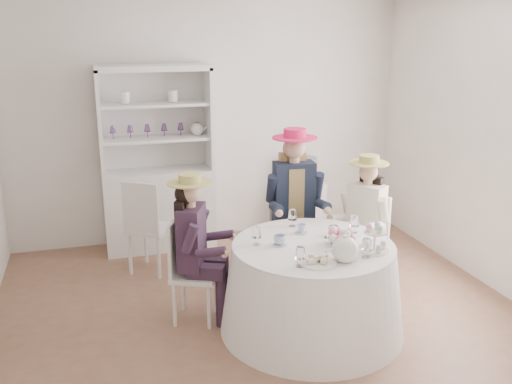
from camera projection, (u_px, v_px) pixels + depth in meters
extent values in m
plane|color=brown|center=(259.00, 310.00, 5.01)|extent=(4.50, 4.50, 0.00)
plane|color=silver|center=(209.00, 122.00, 6.47)|extent=(4.50, 0.00, 4.50)
plane|color=silver|center=(376.00, 248.00, 2.78)|extent=(4.50, 0.00, 4.50)
plane|color=silver|center=(494.00, 144.00, 5.23)|extent=(0.00, 4.50, 4.50)
cone|color=white|center=(312.00, 288.00, 4.60)|extent=(1.49, 1.49, 0.72)
cylinder|color=white|center=(313.00, 246.00, 4.49)|extent=(1.29, 1.29, 0.02)
cube|color=silver|center=(160.00, 209.00, 6.32)|extent=(1.27, 0.89, 0.89)
cube|color=silver|center=(153.00, 117.00, 6.23)|extent=(1.10, 0.52, 1.09)
cube|color=silver|center=(153.00, 68.00, 5.89)|extent=(1.27, 0.89, 0.06)
cube|color=silver|center=(99.00, 123.00, 5.89)|extent=(0.22, 0.42, 1.09)
cube|color=silver|center=(208.00, 118.00, 6.20)|extent=(0.22, 0.42, 1.09)
cube|color=silver|center=(156.00, 138.00, 6.10)|extent=(1.18, 0.81, 0.03)
cube|color=silver|center=(154.00, 104.00, 6.00)|extent=(1.18, 0.81, 0.03)
sphere|color=white|center=(197.00, 129.00, 6.20)|extent=(0.14, 0.14, 0.14)
cube|color=silver|center=(303.00, 207.00, 6.82)|extent=(0.49, 0.49, 0.62)
cylinder|color=black|center=(304.00, 170.00, 6.69)|extent=(0.39, 0.39, 0.30)
cube|color=silver|center=(195.00, 275.00, 4.74)|extent=(0.48, 0.48, 0.04)
cylinder|color=silver|center=(209.00, 307.00, 4.64)|extent=(0.03, 0.03, 0.40)
cylinder|color=silver|center=(216.00, 291.00, 4.91)|extent=(0.03, 0.03, 0.40)
cylinder|color=silver|center=(174.00, 304.00, 4.67)|extent=(0.03, 0.03, 0.40)
cylinder|color=silver|center=(183.00, 289.00, 4.95)|extent=(0.03, 0.03, 0.40)
cube|color=silver|center=(175.00, 247.00, 4.69)|extent=(0.16, 0.32, 0.45)
cube|color=black|center=(192.00, 237.00, 4.65)|extent=(0.30, 0.37, 0.52)
cube|color=black|center=(205.00, 272.00, 4.63)|extent=(0.33, 0.23, 0.11)
cylinder|color=black|center=(221.00, 303.00, 4.68)|extent=(0.09, 0.09, 0.42)
cylinder|color=black|center=(190.00, 238.00, 4.45)|extent=(0.18, 0.14, 0.25)
cube|color=black|center=(210.00, 264.00, 4.78)|extent=(0.33, 0.23, 0.11)
cylinder|color=black|center=(225.00, 294.00, 4.84)|extent=(0.09, 0.09, 0.42)
cylinder|color=black|center=(201.00, 222.00, 4.80)|extent=(0.18, 0.14, 0.25)
cylinder|color=#D8A889|center=(190.00, 204.00, 4.57)|extent=(0.08, 0.08, 0.07)
sphere|color=#D8A889|center=(190.00, 193.00, 4.54)|extent=(0.17, 0.17, 0.17)
sphere|color=black|center=(185.00, 194.00, 4.55)|extent=(0.17, 0.17, 0.17)
cube|color=black|center=(182.00, 219.00, 4.61)|extent=(0.15, 0.23, 0.34)
cylinder|color=tan|center=(190.00, 183.00, 4.52)|extent=(0.36, 0.36, 0.01)
cylinder|color=tan|center=(190.00, 178.00, 4.51)|extent=(0.18, 0.18, 0.07)
cube|color=silver|center=(293.00, 233.00, 5.50)|extent=(0.46, 0.46, 0.04)
cylinder|color=silver|center=(280.00, 264.00, 5.38)|extent=(0.04, 0.04, 0.46)
cylinder|color=silver|center=(314.00, 262.00, 5.43)|extent=(0.04, 0.04, 0.46)
cylinder|color=silver|center=(273.00, 251.00, 5.70)|extent=(0.04, 0.04, 0.46)
cylinder|color=silver|center=(305.00, 249.00, 5.75)|extent=(0.04, 0.04, 0.46)
cube|color=silver|center=(289.00, 199.00, 5.60)|extent=(0.40, 0.07, 0.53)
cube|color=#1A2234|center=(294.00, 194.00, 5.41)|extent=(0.40, 0.25, 0.61)
cube|color=tan|center=(294.00, 194.00, 5.41)|extent=(0.17, 0.25, 0.53)
cube|color=#1A2234|center=(287.00, 230.00, 5.34)|extent=(0.17, 0.37, 0.13)
cylinder|color=#1A2234|center=(290.00, 267.00, 5.29)|extent=(0.11, 0.11, 0.49)
cylinder|color=#1A2234|center=(272.00, 188.00, 5.31)|extent=(0.11, 0.19, 0.29)
cube|color=#1A2234|center=(307.00, 229.00, 5.37)|extent=(0.17, 0.37, 0.13)
cylinder|color=#1A2234|center=(310.00, 266.00, 5.32)|extent=(0.11, 0.11, 0.49)
cylinder|color=#1A2234|center=(317.00, 186.00, 5.38)|extent=(0.11, 0.19, 0.29)
cylinder|color=#D8A889|center=(294.00, 160.00, 5.32)|extent=(0.10, 0.10, 0.08)
sphere|color=#D8A889|center=(295.00, 148.00, 5.28)|extent=(0.20, 0.20, 0.20)
sphere|color=tan|center=(293.00, 148.00, 5.33)|extent=(0.20, 0.20, 0.20)
cube|color=tan|center=(292.00, 173.00, 5.44)|extent=(0.26, 0.11, 0.40)
cylinder|color=#E2225E|center=(295.00, 138.00, 5.26)|extent=(0.42, 0.42, 0.01)
cylinder|color=#E2225E|center=(295.00, 133.00, 5.25)|extent=(0.21, 0.21, 0.08)
cube|color=silver|center=(363.00, 246.00, 5.35)|extent=(0.50, 0.50, 0.04)
cylinder|color=silver|center=(341.00, 267.00, 5.39)|extent=(0.03, 0.03, 0.40)
cylinder|color=silver|center=(368.00, 276.00, 5.21)|extent=(0.03, 0.03, 0.40)
cylinder|color=silver|center=(357.00, 258.00, 5.61)|extent=(0.03, 0.03, 0.40)
cylinder|color=silver|center=(383.00, 266.00, 5.43)|extent=(0.03, 0.03, 0.40)
cube|color=silver|center=(373.00, 217.00, 5.40)|extent=(0.21, 0.30, 0.45)
cube|color=white|center=(366.00, 212.00, 5.27)|extent=(0.33, 0.37, 0.53)
cube|color=white|center=(350.00, 240.00, 5.30)|extent=(0.32, 0.27, 0.11)
cylinder|color=white|center=(342.00, 271.00, 5.28)|extent=(0.09, 0.09, 0.42)
cylinder|color=white|center=(347.00, 202.00, 5.34)|extent=(0.18, 0.16, 0.25)
cube|color=white|center=(366.00, 244.00, 5.20)|extent=(0.32, 0.27, 0.11)
cylinder|color=white|center=(357.00, 276.00, 5.18)|extent=(0.09, 0.09, 0.42)
cylinder|color=white|center=(383.00, 210.00, 5.11)|extent=(0.18, 0.16, 0.25)
cylinder|color=#D8A889|center=(368.00, 182.00, 5.19)|extent=(0.08, 0.08, 0.07)
sphere|color=#D8A889|center=(368.00, 172.00, 5.17)|extent=(0.17, 0.17, 0.17)
sphere|color=black|center=(371.00, 172.00, 5.20)|extent=(0.17, 0.17, 0.17)
cube|color=black|center=(371.00, 194.00, 5.28)|extent=(0.18, 0.22, 0.34)
cylinder|color=tan|center=(369.00, 163.00, 5.14)|extent=(0.36, 0.36, 0.01)
cylinder|color=tan|center=(369.00, 159.00, 5.13)|extent=(0.18, 0.18, 0.07)
cube|color=silver|center=(151.00, 229.00, 5.69)|extent=(0.56, 0.56, 0.04)
cylinder|color=silver|center=(173.00, 246.00, 5.86)|extent=(0.04, 0.04, 0.44)
cylinder|color=silver|center=(146.00, 243.00, 5.95)|extent=(0.04, 0.04, 0.44)
cylinder|color=silver|center=(159.00, 258.00, 5.56)|extent=(0.04, 0.04, 0.44)
cylinder|color=silver|center=(130.00, 254.00, 5.66)|extent=(0.04, 0.04, 0.44)
cube|color=silver|center=(140.00, 208.00, 5.45)|extent=(0.33, 0.24, 0.50)
imported|color=white|center=(280.00, 241.00, 4.46)|extent=(0.10, 0.10, 0.08)
imported|color=white|center=(301.00, 229.00, 4.73)|extent=(0.10, 0.10, 0.07)
imported|color=white|center=(334.00, 231.00, 4.69)|extent=(0.10, 0.10, 0.07)
imported|color=white|center=(341.00, 242.00, 4.47)|extent=(0.25, 0.25, 0.06)
sphere|color=pink|center=(348.00, 234.00, 4.47)|extent=(0.07, 0.07, 0.07)
sphere|color=white|center=(344.00, 233.00, 4.50)|extent=(0.07, 0.07, 0.07)
sphere|color=pink|center=(339.00, 232.00, 4.51)|extent=(0.07, 0.07, 0.07)
sphere|color=white|center=(335.00, 233.00, 4.50)|extent=(0.07, 0.07, 0.07)
sphere|color=pink|center=(333.00, 234.00, 4.46)|extent=(0.07, 0.07, 0.07)
sphere|color=white|center=(336.00, 236.00, 4.43)|extent=(0.07, 0.07, 0.07)
sphere|color=pink|center=(340.00, 237.00, 4.41)|extent=(0.07, 0.07, 0.07)
sphere|color=white|center=(345.00, 237.00, 4.41)|extent=(0.07, 0.07, 0.07)
sphere|color=pink|center=(348.00, 236.00, 4.44)|extent=(0.07, 0.07, 0.07)
sphere|color=white|center=(345.00, 250.00, 4.15)|extent=(0.20, 0.20, 0.20)
cylinder|color=white|center=(360.00, 246.00, 4.18)|extent=(0.12, 0.03, 0.10)
cylinder|color=white|center=(346.00, 237.00, 4.12)|extent=(0.04, 0.04, 0.02)
cylinder|color=white|center=(317.00, 262.00, 4.13)|extent=(0.28, 0.28, 0.01)
cube|color=beige|center=(311.00, 261.00, 4.09)|extent=(0.07, 0.04, 0.03)
cube|color=beige|center=(317.00, 257.00, 4.12)|extent=(0.07, 0.06, 0.03)
cube|color=beige|center=(323.00, 257.00, 4.16)|extent=(0.08, 0.07, 0.03)
cube|color=beige|center=(312.00, 256.00, 4.16)|extent=(0.08, 0.08, 0.03)
cube|color=beige|center=(324.00, 261.00, 4.10)|extent=(0.07, 0.08, 0.03)
cylinder|color=white|center=(374.00, 250.00, 4.36)|extent=(0.23, 0.23, 0.01)
cylinder|color=white|center=(374.00, 242.00, 4.34)|extent=(0.02, 0.02, 0.15)
cylinder|color=white|center=(375.00, 232.00, 4.32)|extent=(0.17, 0.17, 0.01)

